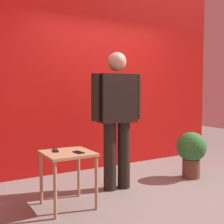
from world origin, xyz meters
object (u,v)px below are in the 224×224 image
at_px(standing_person, 117,113).
at_px(potted_plant, 191,151).
at_px(side_table, 68,161).
at_px(tv_remote, 56,150).
at_px(cell_phone, 78,152).

distance_m(standing_person, potted_plant, 1.36).
relative_size(standing_person, side_table, 2.90).
bearing_deg(standing_person, side_table, -163.30).
xyz_separation_m(tv_remote, potted_plant, (2.11, -0.03, -0.22)).
height_order(standing_person, side_table, standing_person).
height_order(standing_person, potted_plant, standing_person).
height_order(standing_person, cell_phone, standing_person).
distance_m(side_table, potted_plant, 2.01).
height_order(tv_remote, potted_plant, potted_plant).
xyz_separation_m(side_table, tv_remote, (-0.10, 0.11, 0.11)).
relative_size(side_table, potted_plant, 0.90).
relative_size(cell_phone, potted_plant, 0.21).
xyz_separation_m(standing_person, side_table, (-0.79, -0.24, -0.48)).
relative_size(standing_person, cell_phone, 12.48).
bearing_deg(standing_person, tv_remote, -172.10).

